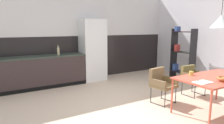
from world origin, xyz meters
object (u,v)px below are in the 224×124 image
(armchair_head_of_table, at_px, (161,81))
(bottle_spice_small, at_px, (58,51))
(armchair_facing_counter, at_px, (192,76))
(open_shelf_unit, at_px, (182,53))
(fruit_bowl, at_px, (224,79))
(mug_short_terracotta, at_px, (191,73))
(open_book, at_px, (203,82))
(dining_table, at_px, (216,79))
(refrigerator_column, at_px, (93,50))
(pendant_lamp_over_table_near, at_px, (221,22))

(armchair_head_of_table, distance_m, bottle_spice_small, 3.04)
(armchair_facing_counter, distance_m, bottle_spice_small, 3.72)
(armchair_head_of_table, relative_size, open_shelf_unit, 0.45)
(fruit_bowl, xyz_separation_m, open_shelf_unit, (1.70, 2.39, 0.09))
(mug_short_terracotta, height_order, bottle_spice_small, bottle_spice_small)
(open_book, relative_size, open_shelf_unit, 0.18)
(armchair_facing_counter, bearing_deg, mug_short_terracotta, 35.93)
(dining_table, bearing_deg, open_book, -168.17)
(open_book, distance_m, mug_short_terracotta, 0.56)
(dining_table, height_order, armchair_facing_counter, armchair_facing_counter)
(bottle_spice_small, bearing_deg, armchair_head_of_table, -57.52)
(refrigerator_column, height_order, armchair_head_of_table, refrigerator_column)
(armchair_facing_counter, bearing_deg, open_book, 43.54)
(refrigerator_column, bearing_deg, dining_table, -74.03)
(refrigerator_column, height_order, armchair_facing_counter, refrigerator_column)
(refrigerator_column, distance_m, bottle_spice_small, 1.12)
(armchair_facing_counter, distance_m, mug_short_terracotta, 1.06)
(dining_table, height_order, pendant_lamp_over_table_near, pendant_lamp_over_table_near)
(refrigerator_column, distance_m, dining_table, 3.69)
(open_book, distance_m, open_shelf_unit, 3.08)
(bottle_spice_small, bearing_deg, open_book, -67.01)
(armchair_facing_counter, bearing_deg, fruit_bowl, 59.19)
(pendant_lamp_over_table_near, bearing_deg, open_book, -167.45)
(dining_table, distance_m, mug_short_terracotta, 0.47)
(dining_table, xyz_separation_m, fruit_bowl, (-0.19, -0.26, 0.09))
(armchair_facing_counter, relative_size, open_book, 2.30)
(armchair_head_of_table, bearing_deg, open_book, 76.68)
(fruit_bowl, relative_size, open_book, 0.81)
(armchair_head_of_table, height_order, fruit_bowl, fruit_bowl)
(fruit_bowl, bearing_deg, bottle_spice_small, 117.37)
(bottle_spice_small, bearing_deg, dining_table, -58.55)
(fruit_bowl, height_order, open_book, fruit_bowl)
(armchair_head_of_table, bearing_deg, dining_table, 109.33)
(armchair_facing_counter, bearing_deg, refrigerator_column, -59.15)
(bottle_spice_small, relative_size, pendant_lamp_over_table_near, 0.25)
(open_book, bearing_deg, pendant_lamp_over_table_near, 12.55)
(dining_table, xyz_separation_m, armchair_head_of_table, (-0.52, 0.96, -0.19))
(refrigerator_column, xyz_separation_m, open_book, (0.41, -3.66, -0.24))
(dining_table, xyz_separation_m, open_book, (-0.60, -0.13, 0.05))
(dining_table, height_order, open_shelf_unit, open_shelf_unit)
(bottle_spice_small, xyz_separation_m, open_shelf_unit, (3.64, -1.36, -0.14))
(mug_short_terracotta, distance_m, bottle_spice_small, 3.64)
(refrigerator_column, bearing_deg, fruit_bowl, -77.80)
(refrigerator_column, relative_size, open_shelf_unit, 1.13)
(open_book, bearing_deg, armchair_head_of_table, 85.97)
(fruit_bowl, bearing_deg, refrigerator_column, 102.20)
(armchair_head_of_table, bearing_deg, open_shelf_unit, -159.36)
(bottle_spice_small, bearing_deg, refrigerator_column, 2.59)
(armchair_facing_counter, distance_m, pendant_lamp_over_table_near, 1.69)
(armchair_facing_counter, relative_size, mug_short_terracotta, 5.93)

